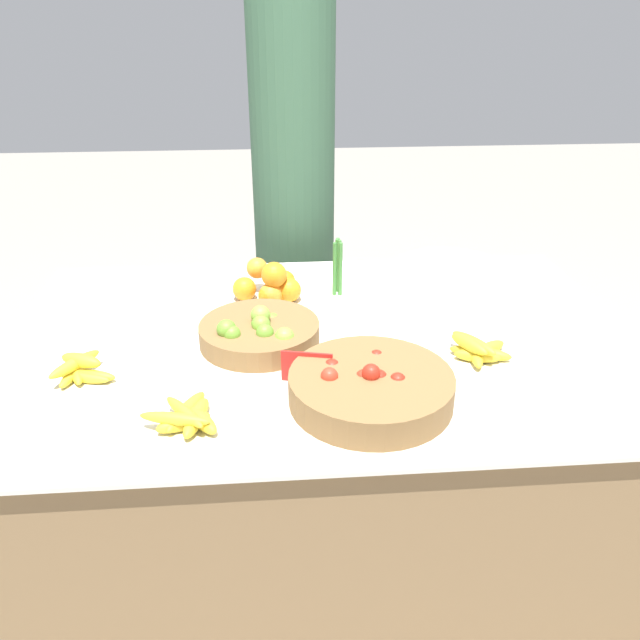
% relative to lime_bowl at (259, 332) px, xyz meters
% --- Properties ---
extents(ground_plane, '(12.00, 12.00, 0.00)m').
position_rel_lime_bowl_xyz_m(ground_plane, '(0.17, 0.03, -0.69)').
color(ground_plane, gray).
extents(market_table, '(1.74, 1.14, 0.65)m').
position_rel_lime_bowl_xyz_m(market_table, '(0.17, 0.03, -0.36)').
color(market_table, olive).
rests_on(market_table, ground_plane).
extents(lime_bowl, '(0.32, 0.32, 0.10)m').
position_rel_lime_bowl_xyz_m(lime_bowl, '(0.00, 0.00, 0.00)').
color(lime_bowl, olive).
rests_on(lime_bowl, market_table).
extents(tomato_basket, '(0.38, 0.38, 0.10)m').
position_rel_lime_bowl_xyz_m(tomato_basket, '(0.26, -0.30, 0.00)').
color(tomato_basket, olive).
rests_on(tomato_basket, market_table).
extents(orange_pile, '(0.21, 0.18, 0.13)m').
position_rel_lime_bowl_xyz_m(orange_pile, '(0.04, 0.28, 0.01)').
color(orange_pile, orange).
rests_on(orange_pile, market_table).
extents(metal_bowl, '(0.35, 0.35, 0.08)m').
position_rel_lime_bowl_xyz_m(metal_bowl, '(0.61, 0.31, 0.01)').
color(metal_bowl, silver).
rests_on(metal_bowl, market_table).
extents(price_sign, '(0.12, 0.03, 0.08)m').
position_rel_lime_bowl_xyz_m(price_sign, '(0.12, -0.21, 0.01)').
color(price_sign, red).
rests_on(price_sign, market_table).
extents(veg_bundle, '(0.03, 0.06, 0.17)m').
position_rel_lime_bowl_xyz_m(veg_bundle, '(0.25, 0.32, 0.05)').
color(veg_bundle, '#4C8E42').
rests_on(veg_bundle, market_table).
extents(banana_bunch_back_center, '(0.16, 0.15, 0.06)m').
position_rel_lime_bowl_xyz_m(banana_bunch_back_center, '(-0.43, -0.15, -0.01)').
color(banana_bunch_back_center, yellow).
rests_on(banana_bunch_back_center, market_table).
extents(banana_bunch_middle_right, '(0.16, 0.16, 0.06)m').
position_rel_lime_bowl_xyz_m(banana_bunch_middle_right, '(0.56, -0.13, -0.01)').
color(banana_bunch_middle_right, yellow).
rests_on(banana_bunch_middle_right, market_table).
extents(banana_bunch_front_right, '(0.18, 0.18, 0.05)m').
position_rel_lime_bowl_xyz_m(banana_bunch_front_right, '(-0.15, -0.36, -0.01)').
color(banana_bunch_front_right, yellow).
rests_on(banana_bunch_front_right, market_table).
extents(vendor_person, '(0.32, 0.32, 1.70)m').
position_rel_lime_bowl_xyz_m(vendor_person, '(0.13, 0.92, 0.10)').
color(vendor_person, '#385B42').
rests_on(vendor_person, ground_plane).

